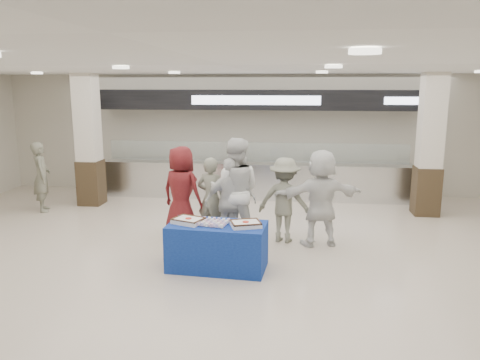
# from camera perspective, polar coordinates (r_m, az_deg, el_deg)

# --- Properties ---
(ground) EXTENTS (14.00, 14.00, 0.00)m
(ground) POSITION_cam_1_polar(r_m,az_deg,el_deg) (7.32, -1.75, -12.07)
(ground) COLOR beige
(ground) RESTS_ON ground
(serving_line) EXTENTS (8.70, 0.85, 2.80)m
(serving_line) POSITION_cam_1_polar(r_m,az_deg,el_deg) (12.19, 1.99, 3.20)
(serving_line) COLOR silver
(serving_line) RESTS_ON ground
(column_left) EXTENTS (0.55, 0.55, 3.20)m
(column_left) POSITION_cam_1_polar(r_m,az_deg,el_deg) (12.01, -17.96, 4.30)
(column_left) COLOR #322517
(column_left) RESTS_ON ground
(column_right) EXTENTS (0.55, 0.55, 3.20)m
(column_right) POSITION_cam_1_polar(r_m,az_deg,el_deg) (11.32, 22.10, 3.60)
(column_right) COLOR #322517
(column_right) RESTS_ON ground
(display_table) EXTENTS (1.60, 0.89, 0.75)m
(display_table) POSITION_cam_1_polar(r_m,az_deg,el_deg) (7.61, -2.78, -8.09)
(display_table) COLOR navy
(display_table) RESTS_ON ground
(sheet_cake_left) EXTENTS (0.56, 0.50, 0.10)m
(sheet_cake_left) POSITION_cam_1_polar(r_m,az_deg,el_deg) (7.57, -6.30, -4.88)
(sheet_cake_left) COLOR white
(sheet_cake_left) RESTS_ON display_table
(sheet_cake_right) EXTENTS (0.54, 0.48, 0.09)m
(sheet_cake_right) POSITION_cam_1_polar(r_m,az_deg,el_deg) (7.35, 0.69, -5.32)
(sheet_cake_right) COLOR white
(sheet_cake_right) RESTS_ON display_table
(cupcake_tray) EXTENTS (0.46, 0.38, 0.07)m
(cupcake_tray) POSITION_cam_1_polar(r_m,az_deg,el_deg) (7.46, -3.31, -5.20)
(cupcake_tray) COLOR #B1B1B6
(cupcake_tray) RESTS_ON display_table
(civilian_maroon) EXTENTS (1.02, 0.85, 1.78)m
(civilian_maroon) POSITION_cam_1_polar(r_m,az_deg,el_deg) (9.13, -7.13, -1.44)
(civilian_maroon) COLOR maroon
(civilian_maroon) RESTS_ON ground
(soldier_a) EXTENTS (0.67, 0.53, 1.59)m
(soldier_a) POSITION_cam_1_polar(r_m,az_deg,el_deg) (8.95, -3.51, -2.26)
(soldier_a) COLOR slate
(soldier_a) RESTS_ON ground
(chef_tall) EXTENTS (0.99, 0.78, 1.98)m
(chef_tall) POSITION_cam_1_polar(r_m,az_deg,el_deg) (8.69, -0.61, -1.33)
(chef_tall) COLOR silver
(chef_tall) RESTS_ON ground
(chef_short) EXTENTS (1.03, 0.65, 1.63)m
(chef_short) POSITION_cam_1_polar(r_m,az_deg,el_deg) (8.57, -1.16, -2.72)
(chef_short) COLOR silver
(chef_short) RESTS_ON ground
(soldier_b) EXTENTS (1.16, 0.85, 1.61)m
(soldier_b) POSITION_cam_1_polar(r_m,az_deg,el_deg) (8.82, 5.45, -2.45)
(soldier_b) COLOR slate
(soldier_b) RESTS_ON ground
(civilian_white) EXTENTS (1.75, 0.95, 1.80)m
(civilian_white) POSITION_cam_1_polar(r_m,az_deg,el_deg) (8.68, 9.80, -2.15)
(civilian_white) COLOR white
(civilian_white) RESTS_ON ground
(soldier_bg) EXTENTS (0.63, 0.71, 1.64)m
(soldier_bg) POSITION_cam_1_polar(r_m,az_deg,el_deg) (11.85, -23.03, 0.37)
(soldier_bg) COLOR slate
(soldier_bg) RESTS_ON ground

